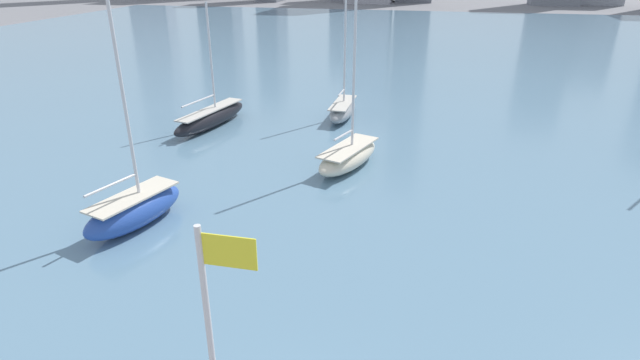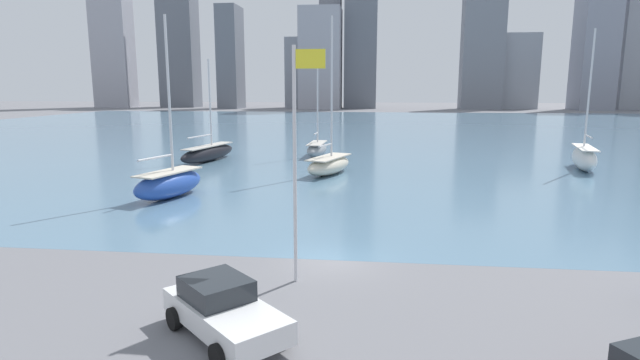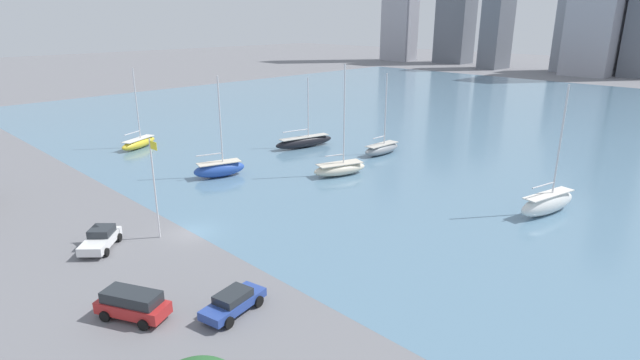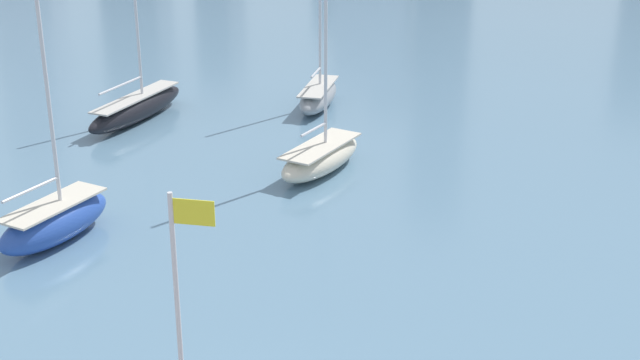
% 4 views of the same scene
% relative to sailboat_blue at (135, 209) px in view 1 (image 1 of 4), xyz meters
% --- Properties ---
extents(harbor_water, '(180.00, 140.00, 0.00)m').
position_rel_sailboat_blue_xyz_m(harbor_water, '(12.44, 58.47, -1.05)').
color(harbor_water, slate).
rests_on(harbor_water, ground_plane).
extents(sailboat_blue, '(3.98, 6.79, 12.39)m').
position_rel_sailboat_blue_xyz_m(sailboat_blue, '(0.00, 0.00, 0.00)').
color(sailboat_blue, '#284CA8').
rests_on(sailboat_blue, harbor_water).
extents(sailboat_cream, '(4.56, 7.47, 13.66)m').
position_rel_sailboat_blue_xyz_m(sailboat_cream, '(10.14, 11.01, -0.14)').
color(sailboat_cream, beige).
rests_on(sailboat_cream, harbor_water).
extents(sailboat_black, '(3.72, 9.94, 10.49)m').
position_rel_sailboat_blue_xyz_m(sailboat_black, '(-3.22, 17.51, -0.14)').
color(sailboat_black, black).
rests_on(sailboat_black, harbor_water).
extents(sailboat_gray, '(2.15, 6.94, 11.53)m').
position_rel_sailboat_blue_xyz_m(sailboat_gray, '(7.64, 22.66, -0.17)').
color(sailboat_gray, gray).
rests_on(sailboat_gray, harbor_water).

